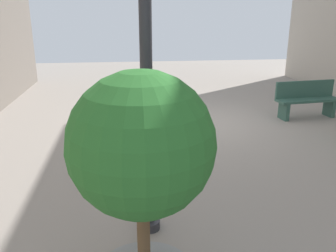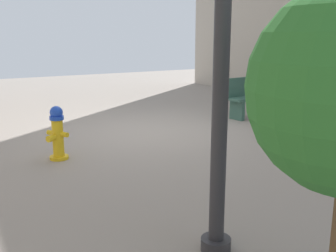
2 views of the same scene
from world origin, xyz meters
name	(u,v)px [view 2 (image 2 of 2)]	position (x,y,z in m)	size (l,w,h in m)	color
ground_plane	(149,131)	(0.00, 0.00, 0.00)	(23.40, 23.40, 0.00)	gray
fire_hydrant	(57,133)	(2.08, 0.94, 0.43)	(0.36, 0.37, 0.86)	gold
bench_near	(255,96)	(-2.96, -0.14, 0.50)	(1.72, 0.63, 0.95)	#33594C
trash_bin	(334,110)	(-3.11, 1.97, 0.49)	(0.55, 0.55, 0.97)	#266633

